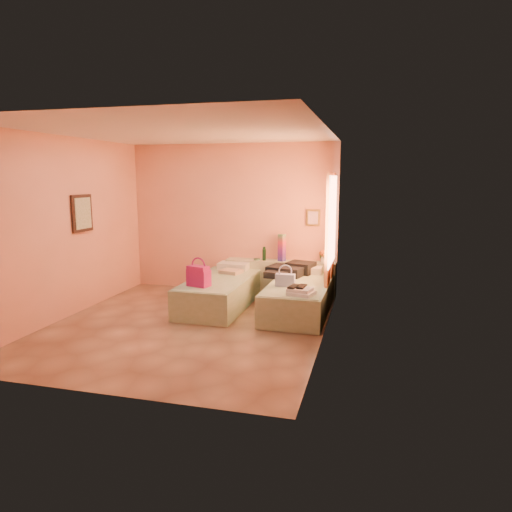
{
  "coord_description": "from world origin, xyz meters",
  "views": [
    {
      "loc": [
        2.61,
        -6.05,
        2.18
      ],
      "look_at": [
        0.83,
        0.85,
        0.94
      ],
      "focal_mm": 32.0,
      "sensor_mm": 36.0,
      "label": 1
    }
  ],
  "objects_px": {
    "green_book": "(296,261)",
    "blue_handbag": "(285,280)",
    "headboard_ledge": "(280,278)",
    "water_bottle": "(264,254)",
    "bed_right": "(299,298)",
    "towel_stack": "(301,292)",
    "magenta_handbag": "(199,276)",
    "bed_left": "(220,293)",
    "flower_vase": "(324,255)"
  },
  "relations": [
    {
      "from": "bed_left",
      "to": "flower_vase",
      "type": "distance_m",
      "value": 2.0
    },
    {
      "from": "headboard_ledge",
      "to": "magenta_handbag",
      "type": "relative_size",
      "value": 5.9
    },
    {
      "from": "headboard_ledge",
      "to": "bed_left",
      "type": "height_order",
      "value": "headboard_ledge"
    },
    {
      "from": "flower_vase",
      "to": "magenta_handbag",
      "type": "bearing_deg",
      "value": -137.46
    },
    {
      "from": "headboard_ledge",
      "to": "flower_vase",
      "type": "distance_m",
      "value": 0.94
    },
    {
      "from": "bed_right",
      "to": "flower_vase",
      "type": "relative_size",
      "value": 7.15
    },
    {
      "from": "green_book",
      "to": "towel_stack",
      "type": "height_order",
      "value": "green_book"
    },
    {
      "from": "magenta_handbag",
      "to": "headboard_ledge",
      "type": "bearing_deg",
      "value": 76.32
    },
    {
      "from": "bed_right",
      "to": "green_book",
      "type": "height_order",
      "value": "green_book"
    },
    {
      "from": "bed_right",
      "to": "headboard_ledge",
      "type": "bearing_deg",
      "value": 117.18
    },
    {
      "from": "water_bottle",
      "to": "towel_stack",
      "type": "distance_m",
      "value": 2.02
    },
    {
      "from": "headboard_ledge",
      "to": "water_bottle",
      "type": "xyz_separation_m",
      "value": [
        -0.3,
        -0.05,
        0.45
      ]
    },
    {
      "from": "bed_left",
      "to": "water_bottle",
      "type": "bearing_deg",
      "value": 62.82
    },
    {
      "from": "water_bottle",
      "to": "magenta_handbag",
      "type": "bearing_deg",
      "value": -112.26
    },
    {
      "from": "magenta_handbag",
      "to": "bed_left",
      "type": "bearing_deg",
      "value": 94.05
    },
    {
      "from": "bed_right",
      "to": "blue_handbag",
      "type": "xyz_separation_m",
      "value": [
        -0.18,
        -0.29,
        0.35
      ]
    },
    {
      "from": "water_bottle",
      "to": "bed_right",
      "type": "bearing_deg",
      "value": -50.54
    },
    {
      "from": "green_book",
      "to": "flower_vase",
      "type": "distance_m",
      "value": 0.52
    },
    {
      "from": "headboard_ledge",
      "to": "bed_right",
      "type": "bearing_deg",
      "value": -63.43
    },
    {
      "from": "water_bottle",
      "to": "blue_handbag",
      "type": "relative_size",
      "value": 0.81
    },
    {
      "from": "bed_left",
      "to": "bed_right",
      "type": "height_order",
      "value": "same"
    },
    {
      "from": "bed_left",
      "to": "bed_right",
      "type": "xyz_separation_m",
      "value": [
        1.35,
        0.0,
        0.0
      ]
    },
    {
      "from": "magenta_handbag",
      "to": "towel_stack",
      "type": "bearing_deg",
      "value": 11.36
    },
    {
      "from": "bed_right",
      "to": "blue_handbag",
      "type": "relative_size",
      "value": 6.65
    },
    {
      "from": "water_bottle",
      "to": "magenta_handbag",
      "type": "distance_m",
      "value": 1.75
    },
    {
      "from": "bed_right",
      "to": "blue_handbag",
      "type": "distance_m",
      "value": 0.48
    },
    {
      "from": "magenta_handbag",
      "to": "towel_stack",
      "type": "distance_m",
      "value": 1.64
    },
    {
      "from": "green_book",
      "to": "magenta_handbag",
      "type": "xyz_separation_m",
      "value": [
        -1.26,
        -1.61,
        -0.0
      ]
    },
    {
      "from": "blue_handbag",
      "to": "towel_stack",
      "type": "relative_size",
      "value": 0.86
    },
    {
      "from": "flower_vase",
      "to": "towel_stack",
      "type": "height_order",
      "value": "flower_vase"
    },
    {
      "from": "magenta_handbag",
      "to": "green_book",
      "type": "bearing_deg",
      "value": 68.23
    },
    {
      "from": "bed_right",
      "to": "towel_stack",
      "type": "bearing_deg",
      "value": -78.39
    },
    {
      "from": "magenta_handbag",
      "to": "bed_right",
      "type": "bearing_deg",
      "value": 38.78
    },
    {
      "from": "bed_right",
      "to": "towel_stack",
      "type": "distance_m",
      "value": 0.83
    },
    {
      "from": "water_bottle",
      "to": "magenta_handbag",
      "type": "height_order",
      "value": "water_bottle"
    },
    {
      "from": "headboard_ledge",
      "to": "bed_right",
      "type": "distance_m",
      "value": 1.18
    },
    {
      "from": "green_book",
      "to": "blue_handbag",
      "type": "relative_size",
      "value": 0.53
    },
    {
      "from": "flower_vase",
      "to": "blue_handbag",
      "type": "xyz_separation_m",
      "value": [
        -0.47,
        -1.3,
        -0.19
      ]
    },
    {
      "from": "flower_vase",
      "to": "bed_right",
      "type": "bearing_deg",
      "value": -105.82
    },
    {
      "from": "water_bottle",
      "to": "towel_stack",
      "type": "relative_size",
      "value": 0.7
    },
    {
      "from": "green_book",
      "to": "towel_stack",
      "type": "relative_size",
      "value": 0.46
    },
    {
      "from": "bed_left",
      "to": "flower_vase",
      "type": "height_order",
      "value": "flower_vase"
    },
    {
      "from": "bed_left",
      "to": "flower_vase",
      "type": "xyz_separation_m",
      "value": [
        1.64,
        1.01,
        0.54
      ]
    },
    {
      "from": "headboard_ledge",
      "to": "water_bottle",
      "type": "distance_m",
      "value": 0.54
    },
    {
      "from": "magenta_handbag",
      "to": "towel_stack",
      "type": "relative_size",
      "value": 0.99
    },
    {
      "from": "headboard_ledge",
      "to": "water_bottle",
      "type": "bearing_deg",
      "value": -170.75
    },
    {
      "from": "bed_left",
      "to": "magenta_handbag",
      "type": "height_order",
      "value": "magenta_handbag"
    },
    {
      "from": "headboard_ledge",
      "to": "green_book",
      "type": "bearing_deg",
      "value": -9.39
    },
    {
      "from": "flower_vase",
      "to": "towel_stack",
      "type": "distance_m",
      "value": 1.79
    },
    {
      "from": "headboard_ledge",
      "to": "green_book",
      "type": "distance_m",
      "value": 0.46
    }
  ]
}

